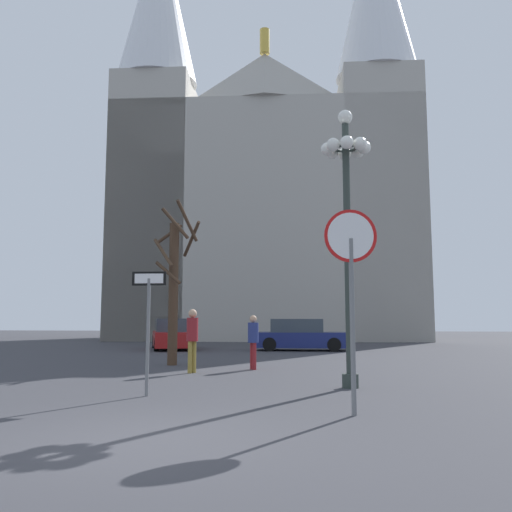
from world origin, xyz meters
The scene contains 10 objects.
ground_plane centered at (0.00, 0.00, 0.00)m, with size 120.00×120.00×0.00m, color #38383D.
cathedral centered at (-1.30, 33.02, 11.33)m, with size 22.47×12.34×33.08m.
stop_sign centered at (2.75, 2.12, 2.32)m, with size 0.85×0.21×3.26m.
one_way_arrow_sign centered at (-1.12, 3.83, 1.57)m, with size 0.69×0.07×2.43m.
street_lamp centered at (2.91, 5.52, 4.18)m, with size 1.14×1.14×6.29m.
bare_tree centered at (-2.46, 10.75, 2.65)m, with size 1.62×1.68×5.35m.
parked_car_near_navy centered at (1.49, 19.31, 0.70)m, with size 4.37×1.78×1.49m.
parked_car_far_red centered at (-4.89, 19.78, 0.71)m, with size 3.17×4.82×1.51m.
pedestrian_walking centered at (-1.26, 8.32, 1.07)m, with size 0.32×0.32×1.77m.
pedestrian_standing centered at (0.32, 9.49, 0.96)m, with size 0.32×0.32×1.60m.
Camera 1 is at (2.15, -6.55, 1.50)m, focal length 37.61 mm.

